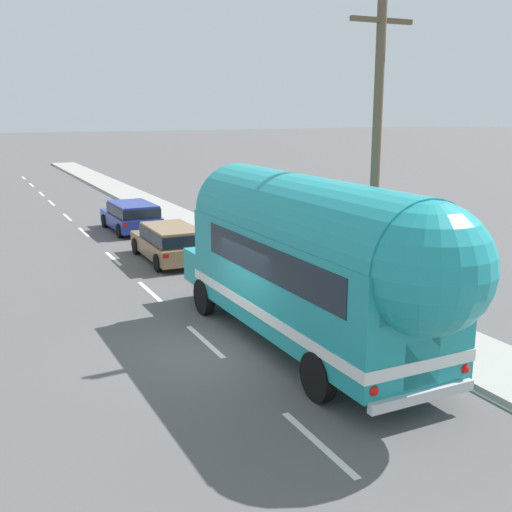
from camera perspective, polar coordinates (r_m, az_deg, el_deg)
The scene contains 7 objects.
ground_plane at distance 14.99m, azimuth -3.58°, elevation -8.70°, with size 300.00×300.00×0.00m, color #565454.
lane_markings at distance 27.19m, azimuth -8.11°, elevation 1.24°, with size 4.07×80.00×0.01m.
sidewalk_slab at distance 25.71m, azimuth -1.46°, elevation 0.83°, with size 2.34×90.00×0.15m, color #9E9B93.
utility_pole at distance 16.52m, azimuth 10.85°, elevation 8.95°, with size 1.80×0.24×8.50m.
painted_bus at distance 14.16m, azimuth 5.49°, elevation -0.25°, with size 2.70×10.51×4.12m.
car_lead at distance 23.63m, azimuth -7.81°, elevation 1.37°, with size 1.96×4.48×1.37m.
car_second at distance 29.76m, azimuth -11.23°, elevation 3.69°, with size 2.06×4.26×1.37m.
Camera 1 is at (-5.18, -12.91, 5.59)m, focal length 43.99 mm.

